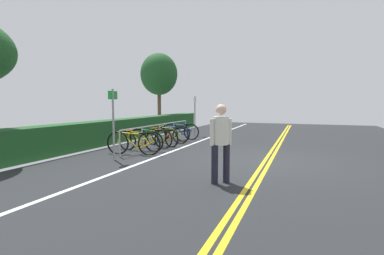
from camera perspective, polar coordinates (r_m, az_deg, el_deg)
The scene contains 17 objects.
ground_plane at distance 8.64m, azimuth 14.84°, elevation -6.57°, with size 31.55×11.82×0.05m, color #232628.
centre_line_yellow_inner at distance 8.63m, azimuth 15.37°, elevation -6.42°, with size 28.39×0.10×0.00m, color gold.
centre_line_yellow_outer at distance 8.64m, azimuth 14.31°, elevation -6.38°, with size 28.39×0.10×0.00m, color gold.
bike_lane_stripe_white at distance 9.55m, azimuth -5.11°, elevation -5.17°, with size 28.39×0.12×0.00m, color white.
bike_rack at distance 11.32m, azimuth -6.46°, elevation -0.46°, with size 5.34×0.05×0.84m.
bicycle_0 at distance 9.50m, azimuth -11.59°, elevation -3.04°, with size 0.49×1.85×0.79m.
bicycle_1 at distance 10.20m, azimuth -10.24°, elevation -2.61°, with size 0.46×1.80×0.74m.
bicycle_2 at distance 10.81m, azimuth -8.23°, elevation -2.13°, with size 0.46×1.80×0.76m.
bicycle_3 at distance 11.27m, azimuth -6.07°, elevation -1.93°, with size 0.63×1.67×0.71m.
bicycle_4 at distance 11.97m, azimuth -4.46°, elevation -1.47°, with size 0.46×1.67×0.73m.
bicycle_5 at distance 12.68m, azimuth -3.91°, elevation -1.13°, with size 0.46×1.68×0.72m.
bicycle_6 at distance 13.27m, azimuth -2.20°, elevation -0.74°, with size 0.46×1.78×0.77m.
pedestrian at distance 5.94m, azimuth 5.76°, elevation -2.16°, with size 0.36×0.39×1.65m.
sign_post_near at distance 8.61m, azimuth -15.41°, elevation 1.99°, with size 0.36×0.06×2.07m.
sign_post_far at distance 14.58m, azimuth 0.58°, elevation 3.17°, with size 0.36×0.06×2.01m.
hedge_backdrop at distance 13.77m, azimuth -11.92°, elevation -0.15°, with size 14.29×0.83×0.96m, color #1C4C21.
tree_mid at distance 19.25m, azimuth -6.59°, elevation 10.46°, with size 2.42×2.42×4.92m.
Camera 1 is at (-8.42, -0.91, 1.68)m, focal length 26.78 mm.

